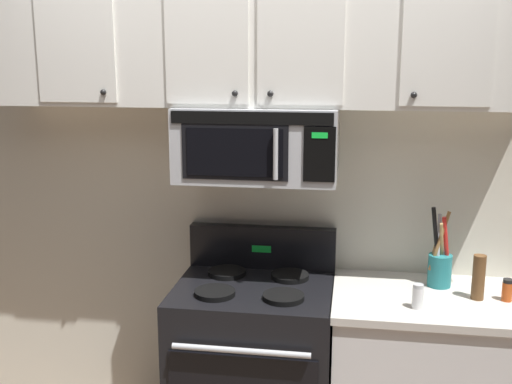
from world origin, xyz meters
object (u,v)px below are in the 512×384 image
(utensil_crock_teal, at_px, (440,264))
(salt_shaker, at_px, (418,297))
(over_range_microwave, at_px, (258,144))
(stove_range, at_px, (254,368))
(pepper_mill, at_px, (479,277))
(spice_jar, at_px, (507,290))

(utensil_crock_teal, height_order, salt_shaker, utensil_crock_teal)
(over_range_microwave, bearing_deg, stove_range, -89.86)
(pepper_mill, bearing_deg, stove_range, 179.95)
(pepper_mill, bearing_deg, salt_shaker, -151.09)
(over_range_microwave, xyz_separation_m, spice_jar, (1.16, -0.12, -0.62))
(pepper_mill, bearing_deg, over_range_microwave, 173.51)
(stove_range, relative_size, pepper_mill, 5.39)
(pepper_mill, distance_m, spice_jar, 0.14)
(over_range_microwave, relative_size, pepper_mill, 3.66)
(stove_range, xyz_separation_m, over_range_microwave, (-0.00, 0.12, 1.11))
(utensil_crock_teal, bearing_deg, salt_shaker, -113.00)
(salt_shaker, height_order, pepper_mill, pepper_mill)
(salt_shaker, relative_size, pepper_mill, 0.54)
(stove_range, height_order, over_range_microwave, over_range_microwave)
(spice_jar, bearing_deg, over_range_microwave, 174.18)
(utensil_crock_teal, distance_m, spice_jar, 0.32)
(stove_range, height_order, utensil_crock_teal, utensil_crock_teal)
(pepper_mill, bearing_deg, utensil_crock_teal, 136.74)
(over_range_microwave, distance_m, pepper_mill, 1.19)
(over_range_microwave, distance_m, salt_shaker, 1.01)
(over_range_microwave, height_order, utensil_crock_teal, over_range_microwave)
(stove_range, xyz_separation_m, utensil_crock_teal, (0.88, 0.14, 0.54))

